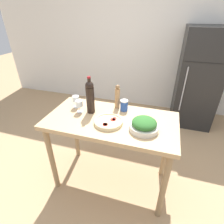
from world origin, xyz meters
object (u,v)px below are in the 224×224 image
Objects in this scene: wine_bottle at (90,96)px; homemade_pizza at (109,122)px; wine_glass_far at (76,99)px; salt_canister at (124,105)px; pepper_mill at (117,97)px; wine_glass_near at (79,104)px; refrigerator at (198,79)px; salad_bowl at (144,125)px.

wine_bottle is 0.33m from homemade_pizza.
homemade_pizza is (0.44, -0.20, -0.07)m from wine_glass_far.
salt_canister is (0.08, 0.29, 0.04)m from homemade_pizza.
salt_canister is (0.09, -0.04, -0.07)m from pepper_mill.
wine_glass_far is (-0.08, 0.09, 0.00)m from wine_glass_near.
wine_bottle is 0.30m from pepper_mill.
homemade_pizza is at bearing -104.99° from salt_canister.
wine_glass_near is 0.41m from pepper_mill.
wine_glass_far is at bearing 154.99° from homemade_pizza.
refrigerator is at bearing 61.72° from homemade_pizza.
wine_glass_near reaches higher than salt_canister.
wine_bottle reaches higher than wine_glass_near.
homemade_pizza is at bearing -88.42° from pepper_mill.
salt_canister is at bearing 75.01° from homemade_pizza.
homemade_pizza is (-0.98, -1.83, 0.09)m from refrigerator.
refrigerator reaches higher than salad_bowl.
salad_bowl is 0.39m from salt_canister.
refrigerator reaches higher than homemade_pizza.
pepper_mill is (0.43, 0.12, 0.04)m from wine_glass_far.
wine_bottle is 0.61m from salad_bowl.
wine_glass_far is 0.50× the size of salad_bowl.
pepper_mill is (-0.99, -1.50, 0.20)m from refrigerator.
salad_bowl is (0.69, -0.12, -0.04)m from wine_glass_near.
refrigerator is at bearing 70.34° from salad_bowl.
wine_glass_near is 0.49× the size of pepper_mill.
wine_glass_far is 0.49m from homemade_pizza.
wine_glass_far reaches higher than salad_bowl.
wine_bottle is at bearing -126.20° from refrigerator.
salt_canister is at bearing -24.87° from pepper_mill.
wine_glass_far is 0.49× the size of pepper_mill.
wine_glass_near reaches higher than homemade_pizza.
salt_canister is (0.32, 0.14, -0.12)m from wine_bottle.
wine_bottle reaches higher than salt_canister.
pepper_mill is 0.97× the size of homemade_pizza.
refrigerator reaches higher than salt_canister.
wine_glass_near is 0.48× the size of homemade_pizza.
refrigerator reaches higher than wine_bottle.
wine_bottle reaches higher than salad_bowl.
refrigerator is at bearing 51.89° from wine_glass_near.
refrigerator is 2.08m from homemade_pizza.
homemade_pizza is 2.32× the size of salt_canister.
refrigerator is 1.79m from salt_canister.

